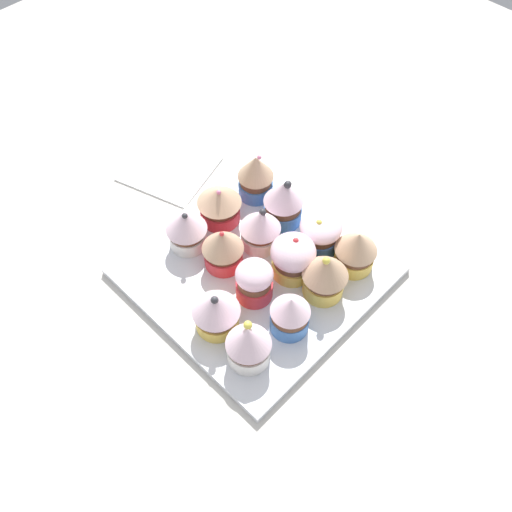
{
  "coord_description": "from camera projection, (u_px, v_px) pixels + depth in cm",
  "views": [
    {
      "loc": [
        -32.47,
        33.01,
        68.49
      ],
      "look_at": [
        0.0,
        0.0,
        4.2
      ],
      "focal_mm": 39.12,
      "sensor_mm": 36.0,
      "label": 1
    }
  ],
  "objects": [
    {
      "name": "cupcake_2",
      "position": [
        283.0,
        201.0,
        0.84
      ],
      "size": [
        6.07,
        6.07,
        8.55
      ],
      "color": "#477AC6",
      "rests_on": "baking_tray"
    },
    {
      "name": "cupcake_4",
      "position": [
        325.0,
        274.0,
        0.76
      ],
      "size": [
        6.42,
        6.42,
        8.44
      ],
      "color": "#EFC651",
      "rests_on": "baking_tray"
    },
    {
      "name": "cupcake_9",
      "position": [
        254.0,
        281.0,
        0.76
      ],
      "size": [
        5.25,
        5.25,
        6.71
      ],
      "color": "#D1333D",
      "rests_on": "baking_tray"
    },
    {
      "name": "cupcake_6",
      "position": [
        260.0,
        228.0,
        0.81
      ],
      "size": [
        6.09,
        6.09,
        7.34
      ],
      "color": "white",
      "rests_on": "baking_tray"
    },
    {
      "name": "cupcake_5",
      "position": [
        293.0,
        257.0,
        0.78
      ],
      "size": [
        6.46,
        6.46,
        7.18
      ],
      "color": "#EFC651",
      "rests_on": "baking_tray"
    },
    {
      "name": "cupcake_12",
      "position": [
        249.0,
        343.0,
        0.7
      ],
      "size": [
        5.95,
        5.95,
        7.84
      ],
      "color": "white",
      "rests_on": "baking_tray"
    },
    {
      "name": "cupcake_11",
      "position": [
        186.0,
        228.0,
        0.81
      ],
      "size": [
        6.12,
        6.12,
        7.55
      ],
      "color": "white",
      "rests_on": "baking_tray"
    },
    {
      "name": "cupcake_0",
      "position": [
        356.0,
        249.0,
        0.79
      ],
      "size": [
        6.13,
        6.13,
        7.17
      ],
      "color": "#EFC651",
      "rests_on": "baking_tray"
    },
    {
      "name": "cupcake_8",
      "position": [
        290.0,
        313.0,
        0.73
      ],
      "size": [
        5.39,
        5.39,
        7.01
      ],
      "color": "#477AC6",
      "rests_on": "baking_tray"
    },
    {
      "name": "cupcake_7",
      "position": [
        219.0,
        204.0,
        0.84
      ],
      "size": [
        6.78,
        6.78,
        6.83
      ],
      "color": "#D1333D",
      "rests_on": "baking_tray"
    },
    {
      "name": "ground_plane",
      "position": [
        256.0,
        278.0,
        0.84
      ],
      "size": [
        180.0,
        180.0,
        3.0
      ],
      "primitive_type": "cube",
      "color": "beige"
    },
    {
      "name": "cupcake_10",
      "position": [
        223.0,
        247.0,
        0.79
      ],
      "size": [
        6.06,
        6.06,
        7.55
      ],
      "color": "#D1333D",
      "rests_on": "baking_tray"
    },
    {
      "name": "cupcake_13",
      "position": [
        216.0,
        310.0,
        0.73
      ],
      "size": [
        6.52,
        6.52,
        7.74
      ],
      "color": "#EFC651",
      "rests_on": "baking_tray"
    },
    {
      "name": "baking_tray",
      "position": [
        256.0,
        270.0,
        0.82
      ],
      "size": [
        32.12,
        32.12,
        1.2
      ],
      "color": "silver",
      "rests_on": "ground_plane"
    },
    {
      "name": "cupcake_3",
      "position": [
        256.0,
        176.0,
        0.87
      ],
      "size": [
        5.74,
        5.74,
        8.28
      ],
      "color": "#477AC6",
      "rests_on": "baking_tray"
    },
    {
      "name": "napkin",
      "position": [
        170.0,
        168.0,
        0.95
      ],
      "size": [
        17.05,
        16.6,
        0.6
      ],
      "primitive_type": "cube",
      "rotation": [
        0.0,
        0.0,
        0.3
      ],
      "color": "white",
      "rests_on": "ground_plane"
    },
    {
      "name": "cupcake_1",
      "position": [
        320.0,
        233.0,
        0.81
      ],
      "size": [
        6.19,
        6.19,
        6.62
      ],
      "color": "#477AC6",
      "rests_on": "baking_tray"
    }
  ]
}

